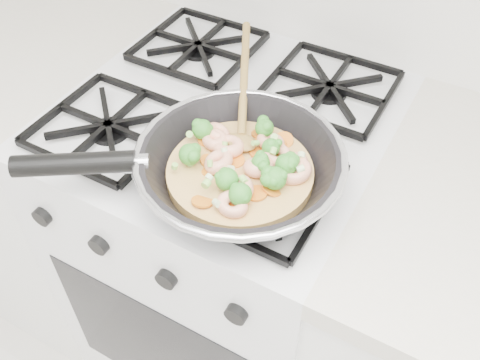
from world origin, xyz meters
The scene contains 2 objects.
stove centered at (0.00, 1.70, 0.46)m, with size 0.60×0.60×0.92m.
skillet centered at (0.12, 1.54, 0.96)m, with size 0.45×0.49×0.10m.
Camera 1 is at (0.41, 1.03, 1.53)m, focal length 39.72 mm.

